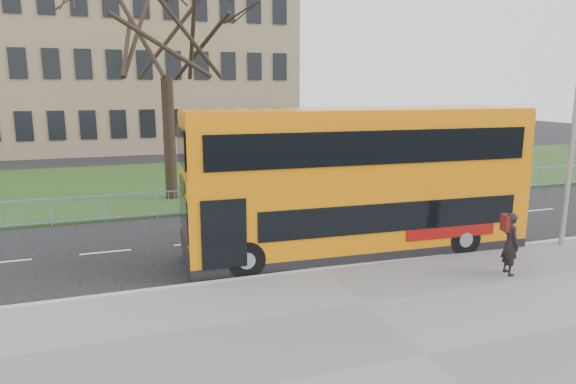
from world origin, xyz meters
name	(u,v)px	position (x,y,z in m)	size (l,w,h in m)	color
ground	(304,256)	(0.00, 0.00, 0.00)	(120.00, 120.00, 0.00)	black
pavement	(424,357)	(0.00, -6.75, 0.06)	(80.00, 10.50, 0.12)	slate
kerb	(323,270)	(0.00, -1.55, 0.07)	(80.00, 0.20, 0.14)	#9B9B9E
grass_verge	(216,180)	(0.00, 14.30, 0.04)	(80.00, 15.40, 0.08)	#213D16
guard_railing	(250,198)	(0.00, 6.60, 0.55)	(40.00, 0.12, 1.10)	#70A1C7
bare_tree	(165,54)	(-3.00, 10.00, 6.81)	(9.42, 9.42, 13.46)	black
civic_building	(113,68)	(-5.00, 35.00, 7.00)	(30.00, 15.00, 14.00)	#917A5C
yellow_bus	(359,179)	(1.76, -0.24, 2.47)	(11.07, 3.11, 4.60)	orange
pedestrian	(510,244)	(4.80, -3.66, 1.01)	(0.65, 0.43, 1.78)	black
street_lamp	(574,102)	(8.39, -1.99, 4.83)	(1.82, 0.42, 8.59)	gray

